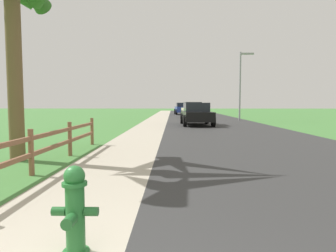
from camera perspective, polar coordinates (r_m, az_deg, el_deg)
The scene contains 10 objects.
ground_plane at distance 26.36m, azimuth -0.08°, elevation 1.07°, with size 120.00×120.00×0.00m, color #457F3B.
road_asphalt at distance 28.52m, azimuth 7.05°, elevation 1.29°, with size 7.00×66.00×0.01m, color #313131.
curb_concrete at distance 28.57m, azimuth -6.03°, elevation 1.31°, with size 6.00×66.00×0.01m, color #B5AB96.
grass_verge at distance 28.79m, azimuth -9.00°, elevation 1.30°, with size 5.00×66.00×0.00m, color #457F3B.
fire_hydrant at distance 3.19m, azimuth -17.13°, elevation -14.70°, with size 0.45×0.38×0.88m.
rail_fence at distance 6.77m, azimuth -24.39°, elevation -3.89°, with size 0.11×9.38×0.96m.
parked_suv_black at distance 20.70m, azimuth 5.39°, elevation 2.28°, with size 2.14×4.79×1.52m.
parked_car_beige at distance 29.96m, azimuth 4.59°, elevation 2.99°, with size 2.24×4.60×1.60m.
parked_car_blue at distance 40.32m, azimuth 2.82°, elevation 3.31°, with size 2.35×4.42×1.56m.
street_lamp at distance 26.36m, azimuth 13.67°, elevation 8.48°, with size 1.17×0.20×5.75m.
Camera 1 is at (0.48, -1.32, 1.48)m, focal length 32.38 mm.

